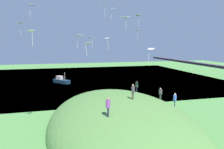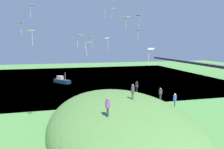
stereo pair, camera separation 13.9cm
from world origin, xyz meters
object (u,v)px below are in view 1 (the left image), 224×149
at_px(kite_2, 107,39).
at_px(kite_10, 91,38).
at_px(person_near_shore, 133,90).
at_px(kite_8, 31,32).
at_px(kite_3, 88,44).
at_px(kite_5, 151,50).
at_px(kite_7, 20,23).
at_px(kite_4, 105,5).
at_px(person_walking_path, 175,98).
at_px(kite_14, 31,5).
at_px(kite_15, 79,36).
at_px(boat_on_lake, 61,81).
at_px(person_with_child, 160,92).
at_px(kite_0, 112,9).
at_px(person_watching_kites, 108,105).
at_px(person_on_hilltop, 137,85).
at_px(kite_6, 138,31).
at_px(kite_13, 125,17).
at_px(kite_1, 138,16).

relative_size(kite_2, kite_10, 1.08).
xyz_separation_m(person_near_shore, kite_10, (-15.19, -2.40, 6.28)).
bearing_deg(kite_8, kite_3, 112.46).
bearing_deg(kite_5, kite_7, -129.26).
relative_size(kite_4, kite_10, 1.17).
distance_m(person_walking_path, kite_7, 28.35).
xyz_separation_m(kite_7, kite_14, (0.90, 1.98, 2.90)).
bearing_deg(kite_8, kite_15, 142.78).
distance_m(boat_on_lake, person_with_child, 32.39).
xyz_separation_m(kite_3, kite_8, (2.68, -6.49, 1.27)).
distance_m(boat_on_lake, kite_0, 28.63).
height_order(boat_on_lake, person_watching_kites, person_watching_kites).
height_order(person_walking_path, person_on_hilltop, person_on_hilltop).
height_order(person_near_shore, person_watching_kites, person_near_shore).
relative_size(kite_3, kite_5, 0.88).
bearing_deg(boat_on_lake, person_with_child, 166.47).
bearing_deg(kite_0, kite_8, -54.70).
height_order(person_with_child, kite_6, kite_6).
distance_m(person_walking_path, kite_15, 16.40).
bearing_deg(person_near_shore, kite_14, -76.72).
bearing_deg(kite_5, kite_6, 165.73).
height_order(boat_on_lake, person_on_hilltop, person_on_hilltop).
height_order(boat_on_lake, kite_8, kite_8).
relative_size(person_near_shore, person_watching_kites, 0.97).
bearing_deg(kite_5, person_near_shore, -48.11).
height_order(person_on_hilltop, kite_6, kite_6).
xyz_separation_m(kite_4, kite_8, (10.87, -10.56, -5.11)).
bearing_deg(kite_15, kite_8, -37.22).
bearing_deg(kite_3, person_watching_kites, 4.13).
bearing_deg(person_walking_path, kite_7, 79.36).
relative_size(kite_0, kite_15, 0.75).
height_order(kite_4, kite_6, kite_4).
xyz_separation_m(person_with_child, kite_13, (-0.21, -5.16, 10.03)).
relative_size(kite_6, kite_7, 1.13).
xyz_separation_m(kite_1, kite_8, (16.33, -18.65, -4.23)).
relative_size(person_with_child, kite_8, 0.96).
height_order(person_on_hilltop, kite_4, kite_4).
xyz_separation_m(person_on_hilltop, kite_1, (-11.63, 4.57, 11.66)).
relative_size(boat_on_lake, person_walking_path, 2.89).
height_order(person_watching_kites, kite_7, kite_7).
xyz_separation_m(person_walking_path, kite_0, (-8.47, -6.29, 12.28)).
distance_m(kite_0, kite_6, 10.07).
xyz_separation_m(person_watching_kites, kite_10, (-19.10, 1.51, 6.65)).
relative_size(kite_2, kite_3, 1.20).
distance_m(kite_0, kite_5, 9.64).
bearing_deg(kite_1, kite_5, -15.07).
bearing_deg(person_watching_kites, kite_8, 77.89).
height_order(person_with_child, kite_2, kite_2).
bearing_deg(kite_8, kite_4, 135.83).
relative_size(person_on_hilltop, kite_3, 0.96).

